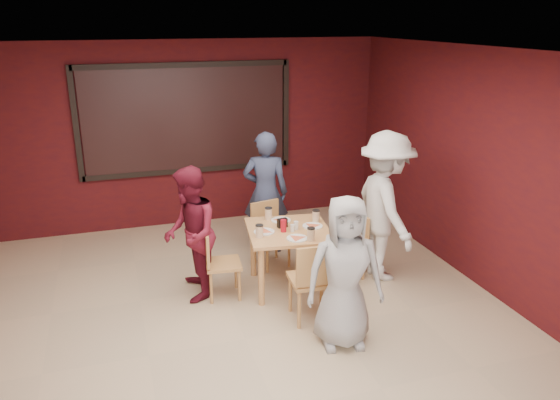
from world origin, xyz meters
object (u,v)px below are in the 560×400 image
object	(u,v)px
dining_table	(289,236)
chair_left	(217,260)
diner_front	(345,273)
chair_right	(352,241)
diner_left	(190,234)
chair_back	(269,230)
diner_back	(265,192)
diner_right	(385,207)
chair_front	(313,277)

from	to	relation	value
dining_table	chair_left	xyz separation A→B (m)	(-0.86, 0.02, -0.19)
dining_table	diner_front	world-z (taller)	diner_front
chair_left	chair_right	bearing A→B (deg)	1.05
diner_left	chair_right	bearing A→B (deg)	93.69
chair_back	diner_front	size ratio (longest dim) A/B	0.54
diner_back	chair_left	bearing A→B (deg)	69.44
chair_left	chair_right	xyz separation A→B (m)	(1.70, 0.03, -0.00)
chair_left	diner_left	distance (m)	0.43
diner_left	dining_table	bearing A→B (deg)	89.51
chair_back	diner_left	world-z (taller)	diner_left
chair_left	diner_front	bearing A→B (deg)	-52.58
diner_front	diner_back	world-z (taller)	diner_back
diner_back	diner_right	size ratio (longest dim) A/B	0.91
dining_table	diner_front	bearing A→B (deg)	-83.65
chair_back	diner_right	world-z (taller)	diner_right
dining_table	diner_left	world-z (taller)	diner_left
diner_front	diner_left	bearing A→B (deg)	142.79
chair_front	diner_left	distance (m)	1.50
chair_back	diner_front	bearing A→B (deg)	-85.00
diner_right	chair_left	bearing A→B (deg)	90.30
chair_left	diner_front	size ratio (longest dim) A/B	0.53
dining_table	chair_left	size ratio (longest dim) A/B	1.30
chair_front	diner_right	size ratio (longest dim) A/B	0.50
chair_front	chair_right	distance (m)	1.22
chair_back	diner_front	world-z (taller)	diner_front
dining_table	chair_right	xyz separation A→B (m)	(0.85, 0.05, -0.19)
diner_front	diner_back	xyz separation A→B (m)	(-0.09, 2.43, 0.07)
diner_left	diner_right	xyz separation A→B (m)	(2.34, -0.20, 0.15)
chair_left	chair_front	bearing A→B (deg)	-44.72
diner_right	chair_right	bearing A→B (deg)	74.03
chair_left	chair_right	world-z (taller)	chair_left
chair_front	diner_front	bearing A→B (deg)	-72.69
diner_front	diner_left	world-z (taller)	diner_left
chair_right	diner_front	world-z (taller)	diner_front
dining_table	diner_left	xyz separation A→B (m)	(-1.13, 0.12, 0.12)
chair_right	diner_back	world-z (taller)	diner_back
chair_left	diner_right	xyz separation A→B (m)	(2.07, -0.09, 0.46)
chair_left	diner_left	size ratio (longest dim) A/B	0.53
dining_table	chair_front	world-z (taller)	chair_front
diner_back	diner_right	world-z (taller)	diner_right
chair_front	diner_right	distance (m)	1.48
chair_right	diner_back	xyz separation A→B (m)	(-0.80, 1.09, 0.38)
diner_back	diner_front	bearing A→B (deg)	110.55
chair_front	chair_back	bearing A→B (deg)	91.19
chair_front	chair_left	size ratio (longest dim) A/B	1.12
diner_left	diner_front	bearing A→B (deg)	47.88
dining_table	diner_right	distance (m)	1.24
dining_table	diner_right	size ratio (longest dim) A/B	0.58
chair_right	diner_front	bearing A→B (deg)	-117.72
diner_back	diner_left	world-z (taller)	diner_back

